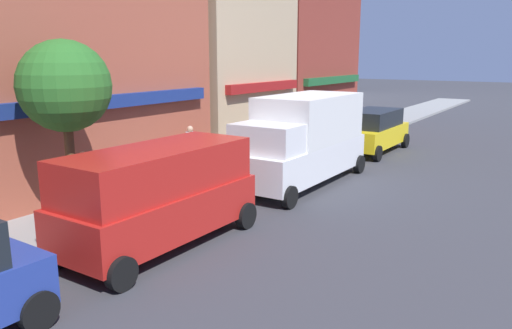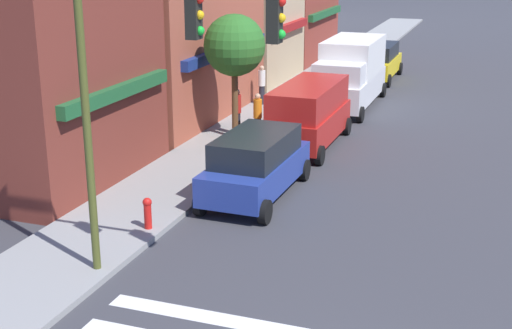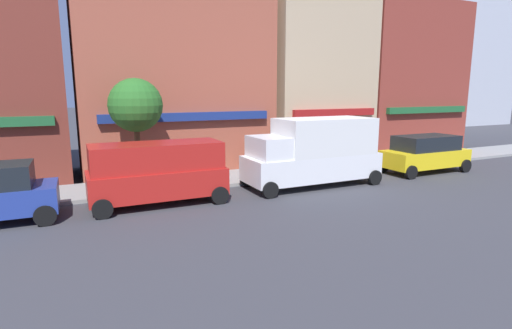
{
  "view_description": "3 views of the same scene",
  "coord_description": "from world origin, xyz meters",
  "px_view_note": "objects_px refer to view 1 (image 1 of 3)",
  "views": [
    {
      "loc": [
        7.48,
        -3.23,
        4.38
      ],
      "look_at": [
        19.62,
        4.7,
        1.2
      ],
      "focal_mm": 35.0,
      "sensor_mm": 36.0,
      "label": 1
    },
    {
      "loc": [
        -9.08,
        -2.03,
        7.36
      ],
      "look_at": [
        9.78,
        4.7,
        1.0
      ],
      "focal_mm": 50.0,
      "sensor_mm": 36.0,
      "label": 2
    },
    {
      "loc": [
        12.55,
        -10.14,
        4.27
      ],
      "look_at": [
        19.62,
        4.7,
        1.2
      ],
      "focal_mm": 28.0,
      "sensor_mm": 36.0,
      "label": 3
    }
  ],
  "objects_px": {
    "van_red": "(159,193)",
    "box_truck_white": "(302,138)",
    "pedestrian_orange_vest": "(95,193)",
    "pedestrian_red_jacket": "(85,183)",
    "street_tree": "(65,87)",
    "pedestrian_white_shirt": "(191,149)",
    "suv_yellow": "(373,130)"
  },
  "relations": [
    {
      "from": "suv_yellow",
      "to": "pedestrian_orange_vest",
      "type": "relative_size",
      "value": 2.66
    },
    {
      "from": "van_red",
      "to": "street_tree",
      "type": "xyz_separation_m",
      "value": [
        -0.24,
        2.8,
        2.33
      ]
    },
    {
      "from": "van_red",
      "to": "pedestrian_white_shirt",
      "type": "bearing_deg",
      "value": 34.63
    },
    {
      "from": "box_truck_white",
      "to": "suv_yellow",
      "type": "height_order",
      "value": "box_truck_white"
    },
    {
      "from": "box_truck_white",
      "to": "suv_yellow",
      "type": "distance_m",
      "value": 6.98
    },
    {
      "from": "suv_yellow",
      "to": "pedestrian_red_jacket",
      "type": "height_order",
      "value": "suv_yellow"
    },
    {
      "from": "van_red",
      "to": "box_truck_white",
      "type": "relative_size",
      "value": 0.81
    },
    {
      "from": "suv_yellow",
      "to": "street_tree",
      "type": "height_order",
      "value": "street_tree"
    },
    {
      "from": "pedestrian_white_shirt",
      "to": "pedestrian_orange_vest",
      "type": "distance_m",
      "value": 6.05
    },
    {
      "from": "pedestrian_red_jacket",
      "to": "street_tree",
      "type": "relative_size",
      "value": 0.38
    },
    {
      "from": "street_tree",
      "to": "suv_yellow",
      "type": "bearing_deg",
      "value": -11.17
    },
    {
      "from": "pedestrian_white_shirt",
      "to": "box_truck_white",
      "type": "bearing_deg",
      "value": 118.28
    },
    {
      "from": "pedestrian_orange_vest",
      "to": "pedestrian_red_jacket",
      "type": "xyz_separation_m",
      "value": [
        0.5,
        1.01,
        0.0
      ]
    },
    {
      "from": "van_red",
      "to": "street_tree",
      "type": "height_order",
      "value": "street_tree"
    },
    {
      "from": "pedestrian_orange_vest",
      "to": "pedestrian_red_jacket",
      "type": "distance_m",
      "value": 1.13
    },
    {
      "from": "van_red",
      "to": "box_truck_white",
      "type": "height_order",
      "value": "box_truck_white"
    },
    {
      "from": "pedestrian_white_shirt",
      "to": "street_tree",
      "type": "xyz_separation_m",
      "value": [
        -5.71,
        -0.92,
        2.54
      ]
    },
    {
      "from": "pedestrian_white_shirt",
      "to": "pedestrian_red_jacket",
      "type": "distance_m",
      "value": 5.33
    },
    {
      "from": "pedestrian_white_shirt",
      "to": "street_tree",
      "type": "bearing_deg",
      "value": 15.26
    },
    {
      "from": "pedestrian_orange_vest",
      "to": "pedestrian_red_jacket",
      "type": "relative_size",
      "value": 1.0
    },
    {
      "from": "pedestrian_red_jacket",
      "to": "street_tree",
      "type": "bearing_deg",
      "value": 75.3
    },
    {
      "from": "pedestrian_white_shirt",
      "to": "pedestrian_orange_vest",
      "type": "height_order",
      "value": "same"
    },
    {
      "from": "pedestrian_red_jacket",
      "to": "suv_yellow",
      "type": "bearing_deg",
      "value": -128.07
    },
    {
      "from": "box_truck_white",
      "to": "street_tree",
      "type": "relative_size",
      "value": 1.34
    },
    {
      "from": "van_red",
      "to": "suv_yellow",
      "type": "xyz_separation_m",
      "value": [
        13.94,
        0.0,
        -0.25
      ]
    },
    {
      "from": "van_red",
      "to": "pedestrian_orange_vest",
      "type": "xyz_separation_m",
      "value": [
        -0.3,
        1.88,
        -0.21
      ]
    },
    {
      "from": "pedestrian_red_jacket",
      "to": "van_red",
      "type": "bearing_deg",
      "value": 149.83
    },
    {
      "from": "box_truck_white",
      "to": "suv_yellow",
      "type": "bearing_deg",
      "value": -0.08
    },
    {
      "from": "van_red",
      "to": "suv_yellow",
      "type": "relative_size",
      "value": 1.07
    },
    {
      "from": "pedestrian_white_shirt",
      "to": "van_red",
      "type": "bearing_deg",
      "value": 40.36
    },
    {
      "from": "suv_yellow",
      "to": "box_truck_white",
      "type": "bearing_deg",
      "value": -179.87
    },
    {
      "from": "van_red",
      "to": "pedestrian_white_shirt",
      "type": "relative_size",
      "value": 2.83
    }
  ]
}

